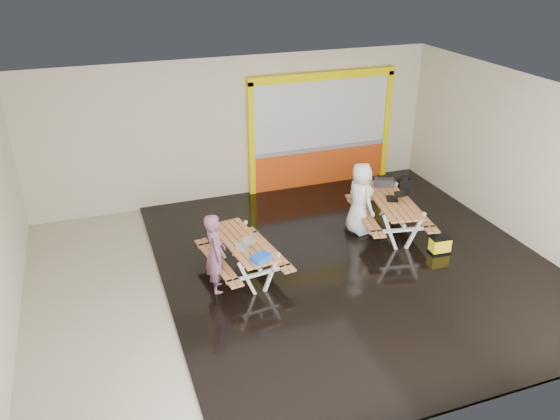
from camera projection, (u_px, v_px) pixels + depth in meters
name	position (u px, v px, depth m)	size (l,w,h in m)	color
room	(297.00, 193.00, 10.06)	(10.02, 8.02, 3.52)	beige
deck	(353.00, 263.00, 11.19)	(7.50, 7.98, 0.05)	black
kiosk	(321.00, 133.00, 14.18)	(3.88, 0.16, 3.00)	#D64813
picnic_table_left	(243.00, 249.00, 10.55)	(1.53, 2.06, 0.76)	#BC7947
picnic_table_right	(390.00, 207.00, 12.10)	(1.76, 2.31, 0.84)	#BC7947
person_left	(215.00, 253.00, 10.00)	(0.57, 0.37, 1.56)	#7A4B62
person_right	(360.00, 198.00, 11.94)	(0.79, 0.51, 1.61)	white
laptop_left	(244.00, 244.00, 10.27)	(0.35, 0.32, 0.15)	silver
laptop_right	(395.00, 197.00, 11.97)	(0.49, 0.47, 0.16)	black
blue_pouch	(261.00, 258.00, 9.84)	(0.35, 0.24, 0.10)	blue
toolbox	(384.00, 182.00, 12.59)	(0.47, 0.37, 0.24)	black
backpack	(404.00, 186.00, 12.83)	(0.29, 0.20, 0.46)	black
dark_case	(371.00, 228.00, 12.30)	(0.39, 0.30, 0.15)	black
fluke_bag	(440.00, 245.00, 11.44)	(0.43, 0.30, 0.36)	black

